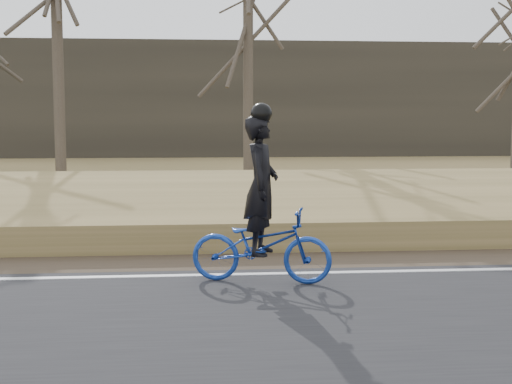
{
  "coord_description": "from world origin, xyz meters",
  "views": [
    {
      "loc": [
        2.82,
        -8.81,
        2.09
      ],
      "look_at": [
        3.65,
        0.5,
        1.1
      ],
      "focal_mm": 50.0,
      "sensor_mm": 36.0,
      "label": 1
    }
  ],
  "objects": [
    {
      "name": "embankment",
      "position": [
        0.0,
        4.2,
        0.22
      ],
      "size": [
        120.0,
        5.0,
        0.44
      ],
      "primitive_type": "cube",
      "color": "#9B814F",
      "rests_on": "ground"
    },
    {
      "name": "ballast",
      "position": [
        0.0,
        8.0,
        0.23
      ],
      "size": [
        120.0,
        3.0,
        0.45
      ],
      "primitive_type": "cube",
      "color": "slate",
      "rests_on": "ground"
    },
    {
      "name": "railroad",
      "position": [
        0.0,
        8.0,
        0.53
      ],
      "size": [
        120.0,
        2.4,
        0.29
      ],
      "color": "black",
      "rests_on": "ballast"
    },
    {
      "name": "treeline_backdrop",
      "position": [
        0.0,
        30.0,
        3.0
      ],
      "size": [
        120.0,
        4.0,
        6.0
      ],
      "primitive_type": "cube",
      "color": "#383328",
      "rests_on": "ground"
    },
    {
      "name": "cyclist",
      "position": [
        3.65,
        -0.23,
        0.76
      ],
      "size": [
        1.83,
        1.04,
        2.2
      ],
      "rotation": [
        0.0,
        0.0,
        1.31
      ],
      "color": "navy",
      "rests_on": "road"
    },
    {
      "name": "bare_tree_near_left",
      "position": [
        -1.5,
        15.04,
        3.88
      ],
      "size": [
        0.36,
        0.36,
        7.76
      ],
      "primitive_type": "cylinder",
      "color": "brown",
      "rests_on": "ground"
    },
    {
      "name": "bare_tree_center",
      "position": [
        4.79,
        16.41,
        4.6
      ],
      "size": [
        0.36,
        0.36,
        9.19
      ],
      "primitive_type": "cylinder",
      "color": "brown",
      "rests_on": "ground"
    }
  ]
}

